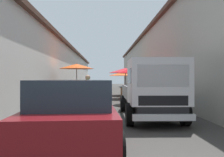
{
  "coord_description": "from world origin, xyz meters",
  "views": [
    {
      "loc": [
        -2.87,
        0.2,
        1.48
      ],
      "look_at": [
        7.17,
        -0.11,
        1.48
      ],
      "focal_mm": 36.91,
      "sensor_mm": 36.0,
      "label": 1
    }
  ],
  "objects_px": {
    "hatchback_car": "(73,112)",
    "parked_scooter": "(58,97)",
    "fruit_stall_far_right": "(125,76)",
    "vendor_in_shade": "(154,87)",
    "fruit_stall_mid_lane": "(137,73)",
    "plastic_stool": "(131,96)",
    "fruit_stall_near_right": "(76,73)",
    "vendor_by_crates": "(88,91)",
    "delivery_truck": "(153,91)",
    "fruit_stall_far_left": "(125,74)"
  },
  "relations": [
    {
      "from": "fruit_stall_near_right",
      "to": "vendor_in_shade",
      "type": "relative_size",
      "value": 1.49
    },
    {
      "from": "fruit_stall_far_right",
      "to": "delivery_truck",
      "type": "bearing_deg",
      "value": 179.51
    },
    {
      "from": "vendor_by_crates",
      "to": "plastic_stool",
      "type": "height_order",
      "value": "vendor_by_crates"
    },
    {
      "from": "fruit_stall_mid_lane",
      "to": "hatchback_car",
      "type": "relative_size",
      "value": 0.58
    },
    {
      "from": "fruit_stall_mid_lane",
      "to": "delivery_truck",
      "type": "relative_size",
      "value": 0.47
    },
    {
      "from": "vendor_in_shade",
      "to": "parked_scooter",
      "type": "bearing_deg",
      "value": 95.95
    },
    {
      "from": "hatchback_car",
      "to": "vendor_by_crates",
      "type": "distance_m",
      "value": 4.9
    },
    {
      "from": "hatchback_car",
      "to": "fruit_stall_far_left",
      "type": "bearing_deg",
      "value": -10.73
    },
    {
      "from": "fruit_stall_mid_lane",
      "to": "fruit_stall_far_right",
      "type": "relative_size",
      "value": 0.81
    },
    {
      "from": "fruit_stall_mid_lane",
      "to": "delivery_truck",
      "type": "height_order",
      "value": "fruit_stall_mid_lane"
    },
    {
      "from": "delivery_truck",
      "to": "plastic_stool",
      "type": "height_order",
      "value": "delivery_truck"
    },
    {
      "from": "vendor_by_crates",
      "to": "plastic_stool",
      "type": "bearing_deg",
      "value": -26.44
    },
    {
      "from": "delivery_truck",
      "to": "parked_scooter",
      "type": "bearing_deg",
      "value": 39.31
    },
    {
      "from": "hatchback_car",
      "to": "plastic_stool",
      "type": "height_order",
      "value": "hatchback_car"
    },
    {
      "from": "fruit_stall_far_right",
      "to": "delivery_truck",
      "type": "distance_m",
      "value": 12.04
    },
    {
      "from": "hatchback_car",
      "to": "fruit_stall_far_right",
      "type": "bearing_deg",
      "value": -9.47
    },
    {
      "from": "parked_scooter",
      "to": "fruit_stall_far_right",
      "type": "bearing_deg",
      "value": -32.86
    },
    {
      "from": "hatchback_car",
      "to": "parked_scooter",
      "type": "bearing_deg",
      "value": 13.73
    },
    {
      "from": "delivery_truck",
      "to": "hatchback_car",
      "type": "bearing_deg",
      "value": 138.82
    },
    {
      "from": "fruit_stall_near_right",
      "to": "parked_scooter",
      "type": "bearing_deg",
      "value": 150.09
    },
    {
      "from": "vendor_by_crates",
      "to": "plastic_stool",
      "type": "xyz_separation_m",
      "value": [
        4.88,
        -2.43,
        -0.62
      ]
    },
    {
      "from": "fruit_stall_near_right",
      "to": "vendor_by_crates",
      "type": "xyz_separation_m",
      "value": [
        -4.44,
        -1.07,
        -0.85
      ]
    },
    {
      "from": "vendor_in_shade",
      "to": "plastic_stool",
      "type": "relative_size",
      "value": 3.8
    },
    {
      "from": "fruit_stall_mid_lane",
      "to": "plastic_stool",
      "type": "xyz_separation_m",
      "value": [
        1.86,
        0.14,
        -1.44
      ]
    },
    {
      "from": "fruit_stall_mid_lane",
      "to": "delivery_truck",
      "type": "bearing_deg",
      "value": 178.2
    },
    {
      "from": "hatchback_car",
      "to": "plastic_stool",
      "type": "bearing_deg",
      "value": -13.67
    },
    {
      "from": "fruit_stall_far_right",
      "to": "vendor_by_crates",
      "type": "distance_m",
      "value": 10.15
    },
    {
      "from": "fruit_stall_mid_lane",
      "to": "delivery_truck",
      "type": "distance_m",
      "value": 5.28
    },
    {
      "from": "delivery_truck",
      "to": "vendor_in_shade",
      "type": "xyz_separation_m",
      "value": [
        5.81,
        -1.26,
        -0.08
      ]
    },
    {
      "from": "parked_scooter",
      "to": "plastic_stool",
      "type": "relative_size",
      "value": 3.89
    },
    {
      "from": "fruit_stall_near_right",
      "to": "fruit_stall_far_right",
      "type": "height_order",
      "value": "fruit_stall_near_right"
    },
    {
      "from": "fruit_stall_mid_lane",
      "to": "hatchback_car",
      "type": "xyz_separation_m",
      "value": [
        -7.91,
        2.51,
        -1.03
      ]
    },
    {
      "from": "fruit_stall_near_right",
      "to": "fruit_stall_mid_lane",
      "type": "distance_m",
      "value": 3.9
    },
    {
      "from": "fruit_stall_far_right",
      "to": "vendor_in_shade",
      "type": "xyz_separation_m",
      "value": [
        -6.21,
        -1.16,
        -0.77
      ]
    },
    {
      "from": "delivery_truck",
      "to": "parked_scooter",
      "type": "distance_m",
      "value": 6.79
    },
    {
      "from": "vendor_by_crates",
      "to": "parked_scooter",
      "type": "height_order",
      "value": "vendor_by_crates"
    },
    {
      "from": "delivery_truck",
      "to": "fruit_stall_far_right",
      "type": "bearing_deg",
      "value": -0.49
    },
    {
      "from": "fruit_stall_far_left",
      "to": "vendor_by_crates",
      "type": "distance_m",
      "value": 7.15
    },
    {
      "from": "fruit_stall_mid_lane",
      "to": "parked_scooter",
      "type": "distance_m",
      "value": 4.64
    },
    {
      "from": "fruit_stall_mid_lane",
      "to": "plastic_stool",
      "type": "distance_m",
      "value": 2.36
    },
    {
      "from": "fruit_stall_far_right",
      "to": "hatchback_car",
      "type": "height_order",
      "value": "fruit_stall_far_right"
    },
    {
      "from": "fruit_stall_mid_lane",
      "to": "plastic_stool",
      "type": "height_order",
      "value": "fruit_stall_mid_lane"
    },
    {
      "from": "fruit_stall_near_right",
      "to": "vendor_by_crates",
      "type": "relative_size",
      "value": 1.51
    },
    {
      "from": "fruit_stall_near_right",
      "to": "delivery_truck",
      "type": "relative_size",
      "value": 0.5
    },
    {
      "from": "vendor_by_crates",
      "to": "vendor_in_shade",
      "type": "relative_size",
      "value": 0.99
    },
    {
      "from": "fruit_stall_far_right",
      "to": "parked_scooter",
      "type": "bearing_deg",
      "value": 147.14
    },
    {
      "from": "fruit_stall_near_right",
      "to": "plastic_stool",
      "type": "xyz_separation_m",
      "value": [
        0.43,
        -3.49,
        -1.47
      ]
    },
    {
      "from": "fruit_stall_near_right",
      "to": "plastic_stool",
      "type": "distance_m",
      "value": 3.82
    },
    {
      "from": "fruit_stall_far_right",
      "to": "vendor_by_crates",
      "type": "relative_size",
      "value": 1.74
    },
    {
      "from": "fruit_stall_far_right",
      "to": "vendor_in_shade",
      "type": "bearing_deg",
      "value": -169.42
    }
  ]
}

